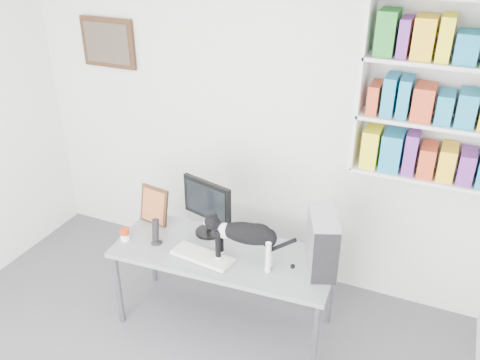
{
  "coord_description": "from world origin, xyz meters",
  "views": [
    {
      "loc": [
        1.49,
        -1.58,
        2.9
      ],
      "look_at": [
        0.12,
        1.53,
        1.09
      ],
      "focal_mm": 38.0,
      "sensor_mm": 36.0,
      "label": 1
    }
  ],
  "objects_px": {
    "keyboard": "(202,256)",
    "pc_tower": "(322,242)",
    "cat": "(246,244)",
    "soup_can": "(125,234)",
    "monitor": "(208,207)",
    "speaker": "(156,231)",
    "leaning_print": "(154,205)",
    "bookshelf": "(439,93)",
    "desk": "(224,288)"
  },
  "relations": [
    {
      "from": "speaker",
      "to": "monitor",
      "type": "bearing_deg",
      "value": 43.85
    },
    {
      "from": "bookshelf",
      "to": "pc_tower",
      "type": "distance_m",
      "value": 1.25
    },
    {
      "from": "desk",
      "to": "pc_tower",
      "type": "height_order",
      "value": "pc_tower"
    },
    {
      "from": "pc_tower",
      "to": "soup_can",
      "type": "distance_m",
      "value": 1.48
    },
    {
      "from": "keyboard",
      "to": "speaker",
      "type": "relative_size",
      "value": 2.16
    },
    {
      "from": "bookshelf",
      "to": "monitor",
      "type": "height_order",
      "value": "bookshelf"
    },
    {
      "from": "desk",
      "to": "speaker",
      "type": "distance_m",
      "value": 0.69
    },
    {
      "from": "soup_can",
      "to": "cat",
      "type": "xyz_separation_m",
      "value": [
        0.96,
        0.09,
        0.13
      ]
    },
    {
      "from": "keyboard",
      "to": "pc_tower",
      "type": "height_order",
      "value": "pc_tower"
    },
    {
      "from": "bookshelf",
      "to": "desk",
      "type": "bearing_deg",
      "value": -150.94
    },
    {
      "from": "bookshelf",
      "to": "keyboard",
      "type": "xyz_separation_m",
      "value": [
        -1.35,
        -0.82,
        -1.15
      ]
    },
    {
      "from": "speaker",
      "to": "soup_can",
      "type": "relative_size",
      "value": 2.08
    },
    {
      "from": "keyboard",
      "to": "bookshelf",
      "type": "bearing_deg",
      "value": 37.49
    },
    {
      "from": "cat",
      "to": "keyboard",
      "type": "bearing_deg",
      "value": -177.78
    },
    {
      "from": "keyboard",
      "to": "cat",
      "type": "height_order",
      "value": "cat"
    },
    {
      "from": "monitor",
      "to": "speaker",
      "type": "height_order",
      "value": "monitor"
    },
    {
      "from": "keyboard",
      "to": "monitor",
      "type": "bearing_deg",
      "value": 115.0
    },
    {
      "from": "speaker",
      "to": "cat",
      "type": "xyz_separation_m",
      "value": [
        0.72,
        0.02,
        0.08
      ]
    },
    {
      "from": "bookshelf",
      "to": "pc_tower",
      "type": "bearing_deg",
      "value": -134.2
    },
    {
      "from": "bookshelf",
      "to": "cat",
      "type": "height_order",
      "value": "bookshelf"
    },
    {
      "from": "monitor",
      "to": "pc_tower",
      "type": "relative_size",
      "value": 1.15
    },
    {
      "from": "bookshelf",
      "to": "speaker",
      "type": "relative_size",
      "value": 5.9
    },
    {
      "from": "monitor",
      "to": "soup_can",
      "type": "height_order",
      "value": "monitor"
    },
    {
      "from": "bookshelf",
      "to": "leaning_print",
      "type": "height_order",
      "value": "bookshelf"
    },
    {
      "from": "keyboard",
      "to": "leaning_print",
      "type": "distance_m",
      "value": 0.65
    },
    {
      "from": "monitor",
      "to": "speaker",
      "type": "xyz_separation_m",
      "value": [
        -0.3,
        -0.28,
        -0.13
      ]
    },
    {
      "from": "speaker",
      "to": "leaning_print",
      "type": "bearing_deg",
      "value": 124.79
    },
    {
      "from": "desk",
      "to": "leaning_print",
      "type": "xyz_separation_m",
      "value": [
        -0.68,
        0.15,
        0.5
      ]
    },
    {
      "from": "pc_tower",
      "to": "speaker",
      "type": "xyz_separation_m",
      "value": [
        -1.21,
        -0.22,
        -0.1
      ]
    },
    {
      "from": "speaker",
      "to": "cat",
      "type": "height_order",
      "value": "cat"
    },
    {
      "from": "soup_can",
      "to": "speaker",
      "type": "bearing_deg",
      "value": 14.83
    },
    {
      "from": "keyboard",
      "to": "pc_tower",
      "type": "relative_size",
      "value": 1.12
    },
    {
      "from": "cat",
      "to": "pc_tower",
      "type": "bearing_deg",
      "value": 15.5
    },
    {
      "from": "monitor",
      "to": "soup_can",
      "type": "distance_m",
      "value": 0.66
    },
    {
      "from": "leaning_print",
      "to": "bookshelf",
      "type": "bearing_deg",
      "value": 23.91
    },
    {
      "from": "bookshelf",
      "to": "cat",
      "type": "relative_size",
      "value": 2.11
    },
    {
      "from": "desk",
      "to": "keyboard",
      "type": "xyz_separation_m",
      "value": [
        -0.11,
        -0.13,
        0.36
      ]
    },
    {
      "from": "leaning_print",
      "to": "soup_can",
      "type": "distance_m",
      "value": 0.34
    },
    {
      "from": "leaning_print",
      "to": "monitor",
      "type": "bearing_deg",
      "value": 11.56
    },
    {
      "from": "monitor",
      "to": "speaker",
      "type": "bearing_deg",
      "value": -123.43
    },
    {
      "from": "bookshelf",
      "to": "leaning_print",
      "type": "bearing_deg",
      "value": -164.31
    },
    {
      "from": "keyboard",
      "to": "speaker",
      "type": "xyz_separation_m",
      "value": [
        -0.41,
        0.03,
        0.09
      ]
    },
    {
      "from": "speaker",
      "to": "cat",
      "type": "bearing_deg",
      "value": 3.03
    },
    {
      "from": "speaker",
      "to": "desk",
      "type": "bearing_deg",
      "value": 12.04
    },
    {
      "from": "leaning_print",
      "to": "cat",
      "type": "relative_size",
      "value": 0.54
    },
    {
      "from": "monitor",
      "to": "leaning_print",
      "type": "relative_size",
      "value": 1.47
    },
    {
      "from": "monitor",
      "to": "cat",
      "type": "bearing_deg",
      "value": -16.98
    },
    {
      "from": "keyboard",
      "to": "leaning_print",
      "type": "relative_size",
      "value": 1.43
    },
    {
      "from": "speaker",
      "to": "bookshelf",
      "type": "bearing_deg",
      "value": 25.48
    },
    {
      "from": "soup_can",
      "to": "cat",
      "type": "bearing_deg",
      "value": 5.04
    }
  ]
}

